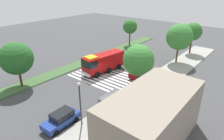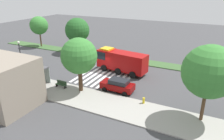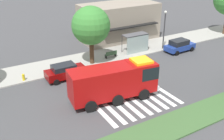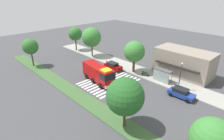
# 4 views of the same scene
# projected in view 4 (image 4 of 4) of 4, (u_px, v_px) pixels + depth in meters

# --- Properties ---
(ground_plane) EXTENTS (120.00, 120.00, 0.00)m
(ground_plane) POSITION_uv_depth(u_px,v_px,m) (113.00, 84.00, 36.50)
(ground_plane) COLOR #424244
(sidewalk) EXTENTS (60.00, 4.89, 0.14)m
(sidewalk) POSITION_uv_depth(u_px,v_px,m) (140.00, 71.00, 41.92)
(sidewalk) COLOR #9E9B93
(sidewalk) RESTS_ON ground_plane
(median_strip) EXTENTS (60.00, 3.00, 0.14)m
(median_strip) POSITION_uv_depth(u_px,v_px,m) (82.00, 98.00, 31.63)
(median_strip) COLOR #3D6033
(median_strip) RESTS_ON ground_plane
(crosswalk) EXTENTS (7.65, 11.00, 0.01)m
(crosswalk) POSITION_uv_depth(u_px,v_px,m) (109.00, 82.00, 37.33)
(crosswalk) COLOR silver
(crosswalk) RESTS_ON ground_plane
(fire_truck) EXTENTS (8.70, 3.54, 3.64)m
(fire_truck) POSITION_uv_depth(u_px,v_px,m) (99.00, 73.00, 36.37)
(fire_truck) COLOR #A50C0C
(fire_truck) RESTS_ON ground_plane
(parked_car_west) EXTENTS (4.41, 2.07, 1.71)m
(parked_car_west) POSITION_uv_depth(u_px,v_px,m) (113.00, 66.00, 42.64)
(parked_car_west) COLOR #720505
(parked_car_west) RESTS_ON ground_plane
(parked_car_mid) EXTENTS (4.50, 2.24, 1.71)m
(parked_car_mid) POSITION_uv_depth(u_px,v_px,m) (181.00, 93.00, 31.57)
(parked_car_mid) COLOR navy
(parked_car_mid) RESTS_ON ground_plane
(bus_stop_shelter) EXTENTS (3.50, 1.40, 2.46)m
(bus_stop_shelter) POSITION_uv_depth(u_px,v_px,m) (162.00, 73.00, 36.44)
(bus_stop_shelter) COLOR #4C4C51
(bus_stop_shelter) RESTS_ON sidewalk
(bench_near_shelter) EXTENTS (1.60, 0.50, 0.90)m
(bench_near_shelter) POSITION_uv_depth(u_px,v_px,m) (145.00, 73.00, 39.60)
(bench_near_shelter) COLOR #2D472D
(bench_near_shelter) RESTS_ON sidewalk
(street_lamp) EXTENTS (0.36, 0.36, 5.38)m
(street_lamp) POSITION_uv_depth(u_px,v_px,m) (180.00, 74.00, 32.67)
(street_lamp) COLOR #2D2D30
(street_lamp) RESTS_ON sidewalk
(storefront_building) EXTENTS (11.78, 6.69, 5.57)m
(storefront_building) POSITION_uv_depth(u_px,v_px,m) (184.00, 63.00, 39.41)
(storefront_building) COLOR gray
(storefront_building) RESTS_ON ground_plane
(sidewalk_tree_far_west) EXTENTS (4.02, 4.02, 7.00)m
(sidewalk_tree_far_west) POSITION_uv_depth(u_px,v_px,m) (75.00, 34.00, 54.44)
(sidewalk_tree_far_west) COLOR #47301E
(sidewalk_tree_far_west) RESTS_ON sidewalk
(sidewalk_tree_west) EXTENTS (5.19, 5.19, 7.91)m
(sidewalk_tree_west) POSITION_uv_depth(u_px,v_px,m) (91.00, 37.00, 49.14)
(sidewalk_tree_west) COLOR #513823
(sidewalk_tree_west) RESTS_ON sidewalk
(sidewalk_tree_center) EXTENTS (4.58, 4.58, 7.06)m
(sidewalk_tree_center) POSITION_uv_depth(u_px,v_px,m) (134.00, 52.00, 39.58)
(sidewalk_tree_center) COLOR #47301E
(sidewalk_tree_center) RESTS_ON sidewalk
(median_tree_far_west) EXTENTS (3.66, 3.66, 6.67)m
(median_tree_far_west) POSITION_uv_depth(u_px,v_px,m) (30.00, 47.00, 42.79)
(median_tree_far_west) COLOR #47301E
(median_tree_far_west) RESTS_ON median_strip
(median_tree_west) EXTENTS (4.97, 4.97, 7.10)m
(median_tree_west) POSITION_uv_depth(u_px,v_px,m) (125.00, 96.00, 23.22)
(median_tree_west) COLOR #47301E
(median_tree_west) RESTS_ON median_strip
(median_tree_center) EXTENTS (4.04, 4.04, 6.82)m
(median_tree_center) POSITION_uv_depth(u_px,v_px,m) (212.00, 140.00, 16.27)
(median_tree_center) COLOR #513823
(median_tree_center) RESTS_ON median_strip
(fire_hydrant) EXTENTS (0.28, 0.28, 0.70)m
(fire_hydrant) POSITION_uv_depth(u_px,v_px,m) (106.00, 61.00, 46.62)
(fire_hydrant) COLOR gold
(fire_hydrant) RESTS_ON sidewalk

